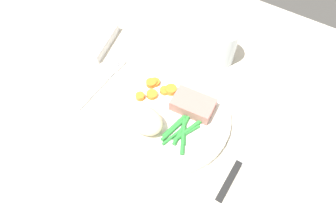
{
  "coord_description": "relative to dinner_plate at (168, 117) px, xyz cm",
  "views": [
    {
      "loc": [
        21.43,
        -29.51,
        56.49
      ],
      "look_at": [
        3.75,
        -1.63,
        4.6
      ],
      "focal_mm": 32.18,
      "sensor_mm": 36.0,
      "label": 1
    }
  ],
  "objects": [
    {
      "name": "napkin",
      "position": [
        -28.58,
        8.73,
        0.39
      ],
      "size": [
        12.86,
        14.28,
        2.37
      ],
      "primitive_type": "cube",
      "rotation": [
        0.0,
        0.0,
        0.23
      ],
      "color": "white",
      "rests_on": "dining_table"
    },
    {
      "name": "carrot_slices",
      "position": [
        -5.21,
        4.19,
        1.31
      ],
      "size": [
        7.01,
        7.23,
        1.2
      ],
      "color": "orange",
      "rests_on": "dinner_plate"
    },
    {
      "name": "water_glass",
      "position": [
        1.18,
        21.04,
        2.99
      ],
      "size": [
        7.07,
        7.07,
        8.71
      ],
      "color": "silver",
      "rests_on": "dining_table"
    },
    {
      "name": "dining_table",
      "position": [
        -3.75,
        1.63,
        -1.8
      ],
      "size": [
        120.0,
        90.0,
        2.0
      ],
      "color": "beige",
      "rests_on": "ground"
    },
    {
      "name": "mashed_potatoes",
      "position": [
        -2.36,
        -4.72,
        3.02
      ],
      "size": [
        7.8,
        5.81,
        4.43
      ],
      "primitive_type": "ellipsoid",
      "color": "beige",
      "rests_on": "dinner_plate"
    },
    {
      "name": "fork",
      "position": [
        -17.62,
        -0.26,
        -0.6
      ],
      "size": [
        1.44,
        16.6,
        0.4
      ],
      "rotation": [
        0.0,
        0.0,
        0.05
      ],
      "color": "silver",
      "rests_on": "dining_table"
    },
    {
      "name": "knife",
      "position": [
        17.0,
        -0.29,
        -0.6
      ],
      "size": [
        1.7,
        20.5,
        0.64
      ],
      "rotation": [
        0.0,
        0.0,
        0.05
      ],
      "color": "black",
      "rests_on": "dining_table"
    },
    {
      "name": "dinner_plate",
      "position": [
        0.0,
        0.0,
        0.0
      ],
      "size": [
        26.21,
        26.21,
        1.6
      ],
      "primitive_type": "cylinder",
      "color": "white",
      "rests_on": "dining_table"
    },
    {
      "name": "meat_portion",
      "position": [
        3.54,
        4.13,
        2.12
      ],
      "size": [
        9.02,
        6.12,
        2.65
      ],
      "primitive_type": "cube",
      "rotation": [
        0.0,
        0.0,
        0.1
      ],
      "color": "#B2756B",
      "rests_on": "dinner_plate"
    },
    {
      "name": "green_beans",
      "position": [
        4.41,
        -2.1,
        1.19
      ],
      "size": [
        5.92,
        9.28,
        0.88
      ],
      "color": "#2D8C38",
      "rests_on": "dinner_plate"
    }
  ]
}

